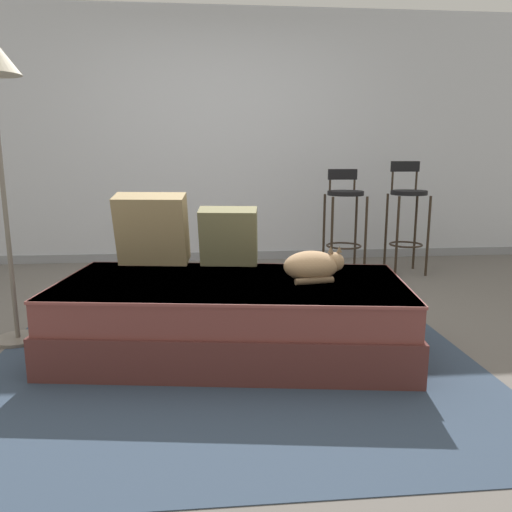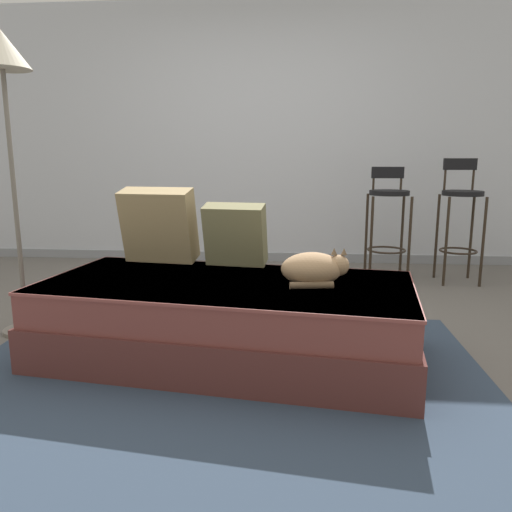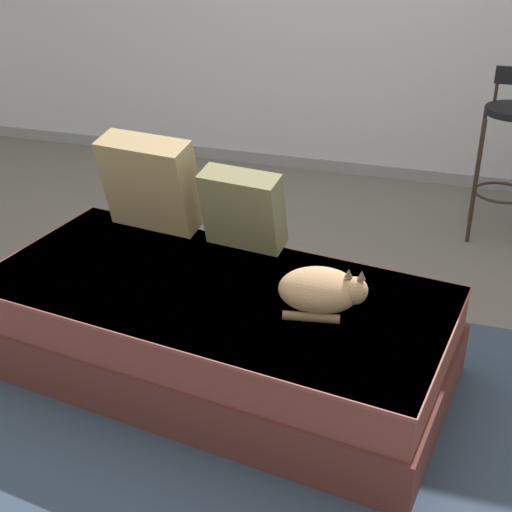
{
  "view_description": "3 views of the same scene",
  "coord_description": "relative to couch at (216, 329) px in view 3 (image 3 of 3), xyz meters",
  "views": [
    {
      "loc": [
        -0.12,
        -3.17,
        1.13
      ],
      "look_at": [
        0.15,
        -0.3,
        0.55
      ],
      "focal_mm": 35.0,
      "sensor_mm": 36.0,
      "label": 1
    },
    {
      "loc": [
        0.38,
        -2.97,
        1.08
      ],
      "look_at": [
        0.15,
        -0.3,
        0.55
      ],
      "focal_mm": 35.0,
      "sensor_mm": 36.0,
      "label": 2
    },
    {
      "loc": [
        0.94,
        -2.81,
        1.92
      ],
      "look_at": [
        0.15,
        -0.3,
        0.55
      ],
      "focal_mm": 50.0,
      "sensor_mm": 36.0,
      "label": 3
    }
  ],
  "objects": [
    {
      "name": "ground_plane",
      "position": [
        0.0,
        0.4,
        -0.22
      ],
      "size": [
        16.0,
        16.0,
        0.0
      ],
      "primitive_type": "plane",
      "color": "#66605B",
      "rests_on": "ground"
    },
    {
      "name": "wall_baseboard_trim",
      "position": [
        0.0,
        2.6,
        -0.17
      ],
      "size": [
        8.0,
        0.02,
        0.09
      ],
      "primitive_type": "cube",
      "color": "gray",
      "rests_on": "ground"
    },
    {
      "name": "area_rug",
      "position": [
        0.0,
        -0.3,
        -0.21
      ],
      "size": [
        2.68,
        2.06,
        0.01
      ],
      "primitive_type": "cube",
      "color": "#334256",
      "rests_on": "ground"
    },
    {
      "name": "couch",
      "position": [
        0.0,
        0.0,
        0.0
      ],
      "size": [
        2.1,
        1.22,
        0.43
      ],
      "color": "brown",
      "rests_on": "ground"
    },
    {
      "name": "throw_pillow_corner",
      "position": [
        -0.49,
        0.45,
        0.45
      ],
      "size": [
        0.48,
        0.31,
        0.47
      ],
      "color": "tan",
      "rests_on": "couch"
    },
    {
      "name": "throw_pillow_middle",
      "position": [
        0.0,
        0.38,
        0.4
      ],
      "size": [
        0.39,
        0.26,
        0.38
      ],
      "color": "#847F56",
      "rests_on": "couch"
    },
    {
      "name": "cat",
      "position": [
        0.46,
        -0.04,
        0.3
      ],
      "size": [
        0.37,
        0.29,
        0.2
      ],
      "color": "tan",
      "rests_on": "couch"
    },
    {
      "name": "bar_stool_near_window",
      "position": [
        1.16,
        1.85,
        0.39
      ],
      "size": [
        0.34,
        0.34,
        1.0
      ],
      "color": "#2D2319",
      "rests_on": "ground"
    }
  ]
}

